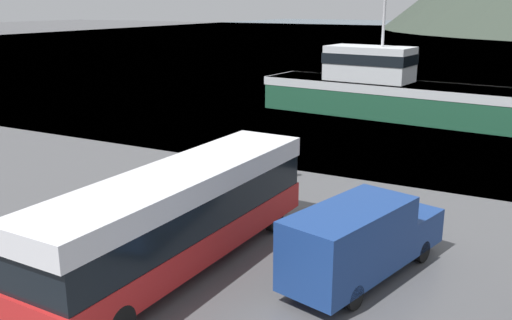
{
  "coord_description": "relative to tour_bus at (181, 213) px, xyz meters",
  "views": [
    {
      "loc": [
        7.16,
        -5.36,
        7.92
      ],
      "look_at": [
        -3.01,
        13.44,
        2.0
      ],
      "focal_mm": 40.0,
      "sensor_mm": 36.0,
      "label": 1
    }
  ],
  "objects": [
    {
      "name": "fishing_boat",
      "position": [
        -1.26,
        26.96,
        0.09
      ],
      "size": [
        19.42,
        6.23,
        10.11
      ],
      "rotation": [
        0.0,
        0.0,
        4.61
      ],
      "color": "#1E5138",
      "rests_on": "water_surface"
    },
    {
      "name": "delivery_van",
      "position": [
        5.08,
        1.85,
        -0.51
      ],
      "size": [
        3.38,
        6.59,
        2.36
      ],
      "rotation": [
        0.0,
        0.0,
        -0.24
      ],
      "color": "navy",
      "rests_on": "ground"
    },
    {
      "name": "mooring_bollard",
      "position": [
        -0.98,
        10.28,
        -1.36
      ],
      "size": [
        0.32,
        0.32,
        0.75
      ],
      "color": "black",
      "rests_on": "ground"
    },
    {
      "name": "storage_bin",
      "position": [
        -5.28,
        2.58,
        -1.25
      ],
      "size": [
        1.03,
        1.36,
        1.0
      ],
      "color": "green",
      "rests_on": "ground"
    },
    {
      "name": "tour_bus",
      "position": [
        0.0,
        0.0,
        0.0
      ],
      "size": [
        2.84,
        11.38,
        3.12
      ],
      "rotation": [
        0.0,
        0.0,
        -0.03
      ],
      "color": "red",
      "rests_on": "ground"
    }
  ]
}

